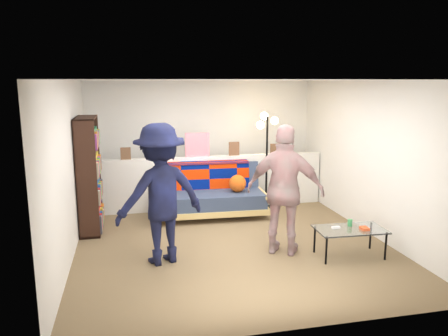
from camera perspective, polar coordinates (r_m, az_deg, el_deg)
The scene contains 10 objects.
ground at distance 6.73m, azimuth 0.75°, elevation -9.46°, with size 5.00×5.00×0.00m, color brown.
room_shell at distance 6.79m, azimuth -0.13°, elevation 5.26°, with size 4.60×5.05×2.45m.
half_wall_ledge at distance 8.28m, azimuth -2.10°, elevation -1.88°, with size 4.45×0.15×1.00m, color silver.
ledge_decor at distance 8.09m, azimuth -3.69°, elevation 2.68°, with size 2.97×0.02×0.45m.
futon_sofa at distance 7.83m, azimuth -1.57°, elevation -3.49°, with size 1.97×1.01×0.83m.
bookshelf at distance 7.29m, azimuth -17.20°, elevation -1.32°, with size 0.31×0.92×1.84m.
coffee_table at distance 6.30m, azimuth 16.19°, elevation -7.85°, with size 0.97×0.56×0.49m.
floor_lamp at distance 8.19m, azimuth 5.55°, elevation 3.55°, with size 0.42×0.35×1.82m.
person_left at distance 5.78m, azimuth -8.31°, elevation -3.41°, with size 1.20×0.69×1.86m, color black.
person_right at distance 6.06m, azimuth 7.98°, elevation -2.92°, with size 1.06×0.44×1.82m, color #D3898B.
Camera 1 is at (-1.45, -6.13, 2.39)m, focal length 35.00 mm.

